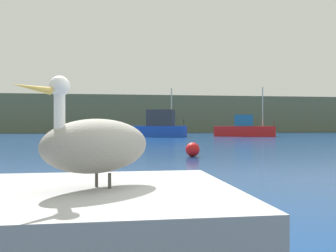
% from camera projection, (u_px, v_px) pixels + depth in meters
% --- Properties ---
extents(hillside_backdrop, '(140.00, 16.77, 6.05)m').
position_uv_depth(hillside_backdrop, '(116.00, 115.00, 68.65)').
color(hillside_backdrop, '#5B664C').
rests_on(hillside_backdrop, ground).
extents(pier_dock, '(2.43, 2.39, 0.73)m').
position_uv_depth(pier_dock, '(98.00, 229.00, 3.40)').
color(pier_dock, '#989898').
rests_on(pier_dock, ground).
extents(pelican, '(1.21, 1.16, 0.96)m').
position_uv_depth(pelican, '(97.00, 145.00, 3.39)').
color(pelican, gray).
rests_on(pelican, pier_dock).
extents(fishing_boat_blue, '(7.69, 4.70, 5.14)m').
position_uv_depth(fishing_boat_blue, '(154.00, 127.00, 41.02)').
color(fishing_boat_blue, blue).
rests_on(fishing_boat_blue, ground).
extents(fishing_boat_red, '(6.85, 4.10, 5.43)m').
position_uv_depth(fishing_boat_red, '(244.00, 129.00, 42.47)').
color(fishing_boat_red, red).
rests_on(fishing_boat_red, ground).
extents(mooring_buoy, '(0.57, 0.57, 0.57)m').
position_uv_depth(mooring_buoy, '(193.00, 150.00, 15.50)').
color(mooring_buoy, red).
rests_on(mooring_buoy, ground).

